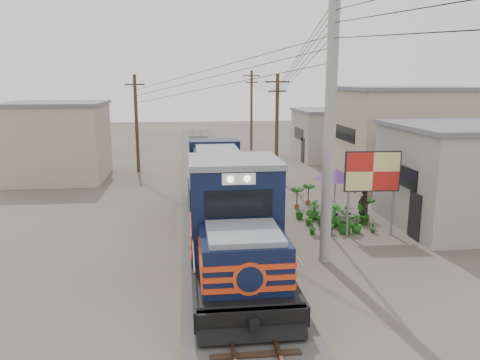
{
  "coord_description": "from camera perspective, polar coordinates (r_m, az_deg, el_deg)",
  "views": [
    {
      "loc": [
        -1.56,
        -16.44,
        6.62
      ],
      "look_at": [
        0.86,
        4.02,
        2.2
      ],
      "focal_mm": 35.0,
      "sensor_mm": 36.0,
      "label": 1
    }
  ],
  "objects": [
    {
      "name": "wooden_pole_far",
      "position": [
        44.97,
        1.4,
        8.68
      ],
      "size": [
        1.6,
        0.24,
        7.5
      ],
      "color": "#4C3826",
      "rests_on": "ground"
    },
    {
      "name": "shophouse_mid",
      "position": [
        31.92,
        19.51,
        5.11
      ],
      "size": [
        8.4,
        7.35,
        6.2
      ],
      "color": "tan",
      "rests_on": "ground"
    },
    {
      "name": "wooden_pole_left",
      "position": [
        34.73,
        -12.51,
        6.97
      ],
      "size": [
        1.6,
        0.24,
        7.0
      ],
      "color": "#4C3826",
      "rests_on": "ground"
    },
    {
      "name": "wooden_pole_mid",
      "position": [
        31.17,
        4.52,
        6.66
      ],
      "size": [
        1.6,
        0.24,
        7.0
      ],
      "color": "#4C3826",
      "rests_on": "ground"
    },
    {
      "name": "shophouse_front",
      "position": [
        23.8,
        26.67,
        0.5
      ],
      "size": [
        7.35,
        6.3,
        4.7
      ],
      "color": "gray",
      "rests_on": "ground"
    },
    {
      "name": "shophouse_left",
      "position": [
        33.76,
        -21.25,
        4.47
      ],
      "size": [
        6.3,
        6.3,
        5.2
      ],
      "color": "tan",
      "rests_on": "ground"
    },
    {
      "name": "plant_nursery",
      "position": [
        21.81,
        11.26,
        -4.45
      ],
      "size": [
        3.41,
        3.24,
        1.12
      ],
      "color": "#22631C",
      "rests_on": "ground"
    },
    {
      "name": "billboard",
      "position": [
        20.57,
        15.84,
        0.76
      ],
      "size": [
        2.4,
        0.28,
        3.7
      ],
      "rotation": [
        0.0,
        0.0,
        -0.06
      ],
      "color": "#99999E",
      "rests_on": "ground"
    },
    {
      "name": "utility_pole_main",
      "position": [
        16.8,
        10.88,
        6.36
      ],
      "size": [
        0.4,
        0.4,
        10.0
      ],
      "color": "#9E9B93",
      "rests_on": "ground"
    },
    {
      "name": "market_umbrella",
      "position": [
        23.52,
        11.59,
        0.68
      ],
      "size": [
        2.57,
        2.57,
        2.34
      ],
      "rotation": [
        0.0,
        0.0,
        -0.24
      ],
      "color": "black",
      "rests_on": "ground"
    },
    {
      "name": "track",
      "position": [
        27.24,
        -3.29,
        -1.41
      ],
      "size": [
        1.15,
        70.0,
        0.12
      ],
      "color": "#51331E",
      "rests_on": "ground"
    },
    {
      "name": "shophouse_back",
      "position": [
        40.69,
        11.32,
        5.51
      ],
      "size": [
        6.3,
        6.3,
        4.2
      ],
      "color": "gray",
      "rests_on": "ground"
    },
    {
      "name": "power_lines",
      "position": [
        24.99,
        -3.61,
        14.25
      ],
      "size": [
        9.65,
        19.0,
        3.3
      ],
      "color": "black",
      "rests_on": "ground"
    },
    {
      "name": "vendor",
      "position": [
        22.62,
        14.77,
        -3.08
      ],
      "size": [
        0.74,
        0.66,
        1.7
      ],
      "primitive_type": "imported",
      "rotation": [
        0.0,
        0.0,
        3.65
      ],
      "color": "black",
      "rests_on": "ground"
    },
    {
      "name": "ground",
      "position": [
        17.79,
        -1.26,
        -9.74
      ],
      "size": [
        120.0,
        120.0,
        0.0
      ],
      "primitive_type": "plane",
      "color": "#473F35",
      "rests_on": "ground"
    },
    {
      "name": "locomotive",
      "position": [
        19.18,
        -1.87,
        -2.63
      ],
      "size": [
        2.96,
        16.12,
        3.99
      ],
      "color": "black",
      "rests_on": "ground"
    },
    {
      "name": "ballast",
      "position": [
        27.28,
        -3.28,
        -1.78
      ],
      "size": [
        3.6,
        70.0,
        0.16
      ],
      "primitive_type": "cube",
      "color": "#595651",
      "rests_on": "ground"
    }
  ]
}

